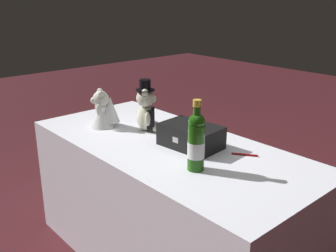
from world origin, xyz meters
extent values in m
cube|color=white|center=(0.00, 0.00, 0.37)|extent=(1.67, 0.76, 0.74)
ellipsoid|color=beige|center=(-0.25, 0.05, 0.81)|extent=(0.11, 0.10, 0.15)
cube|color=black|center=(-0.23, 0.07, 0.81)|extent=(0.10, 0.09, 0.11)
sphere|color=beige|center=(-0.25, 0.05, 0.93)|extent=(0.10, 0.10, 0.10)
sphere|color=beige|center=(-0.22, 0.08, 0.92)|extent=(0.04, 0.04, 0.04)
sphere|color=beige|center=(-0.22, 0.02, 0.97)|extent=(0.04, 0.04, 0.04)
sphere|color=beige|center=(-0.28, 0.07, 0.97)|extent=(0.04, 0.04, 0.04)
ellipsoid|color=beige|center=(-0.20, 0.02, 0.82)|extent=(0.03, 0.03, 0.08)
ellipsoid|color=beige|center=(-0.28, 0.09, 0.82)|extent=(0.03, 0.03, 0.08)
sphere|color=beige|center=(-0.19, 0.07, 0.76)|extent=(0.05, 0.05, 0.05)
sphere|color=beige|center=(-0.23, 0.11, 0.76)|extent=(0.05, 0.05, 0.05)
cylinder|color=black|center=(-0.25, 0.05, 0.98)|extent=(0.11, 0.11, 0.01)
cylinder|color=black|center=(-0.25, 0.05, 1.01)|extent=(0.06, 0.06, 0.06)
cone|color=white|center=(-0.48, -0.11, 0.80)|extent=(0.15, 0.15, 0.13)
ellipsoid|color=white|center=(-0.48, -0.11, 0.86)|extent=(0.07, 0.06, 0.06)
sphere|color=silver|center=(-0.48, -0.11, 0.91)|extent=(0.10, 0.10, 0.10)
sphere|color=silver|center=(-0.50, -0.14, 0.90)|extent=(0.04, 0.04, 0.04)
sphere|color=silver|center=(-0.51, -0.09, 0.95)|extent=(0.04, 0.04, 0.04)
sphere|color=silver|center=(-0.45, -0.12, 0.95)|extent=(0.04, 0.04, 0.04)
ellipsoid|color=silver|center=(-0.52, -0.11, 0.85)|extent=(0.03, 0.03, 0.07)
ellipsoid|color=silver|center=(-0.45, -0.14, 0.85)|extent=(0.03, 0.03, 0.07)
cone|color=white|center=(-0.45, -0.06, 0.84)|extent=(0.15, 0.16, 0.16)
cylinder|color=#1D530F|center=(0.32, -0.12, 0.84)|extent=(0.08, 0.08, 0.22)
sphere|color=#1D530F|center=(0.32, -0.12, 0.96)|extent=(0.08, 0.08, 0.08)
cylinder|color=#1D530F|center=(0.32, -0.12, 1.02)|extent=(0.03, 0.03, 0.09)
cylinder|color=gold|center=(0.32, -0.12, 1.05)|extent=(0.04, 0.04, 0.03)
cylinder|color=white|center=(0.32, -0.12, 0.83)|extent=(0.08, 0.08, 0.08)
cylinder|color=maroon|center=(0.37, 0.18, 0.74)|extent=(0.11, 0.08, 0.01)
cone|color=silver|center=(0.42, 0.21, 0.74)|extent=(0.02, 0.02, 0.01)
cube|color=black|center=(0.11, 0.06, 0.79)|extent=(0.33, 0.23, 0.12)
cube|color=#B7B7BF|center=(0.10, -0.03, 0.79)|extent=(0.04, 0.01, 0.03)
camera|label=1|loc=(1.45, -1.29, 1.50)|focal=41.66mm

